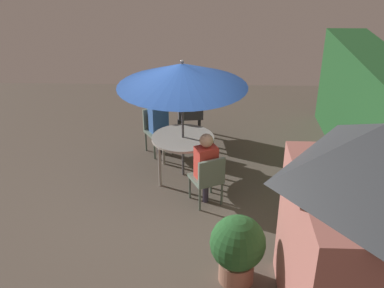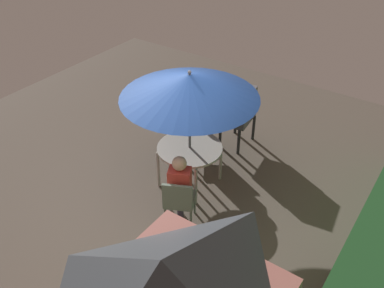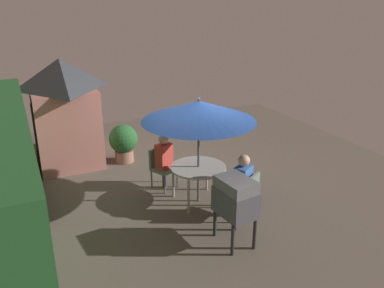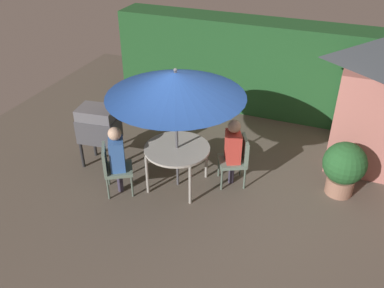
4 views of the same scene
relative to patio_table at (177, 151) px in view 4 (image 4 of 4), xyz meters
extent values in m
plane|color=brown|center=(0.61, -0.05, -0.71)|extent=(11.00, 11.00, 0.00)
cube|color=#1E4C23|center=(0.61, 3.45, 0.34)|extent=(6.77, 0.86, 2.09)
cylinder|color=#B2ADA3|center=(0.00, 0.00, 0.05)|extent=(1.12, 1.12, 0.04)
cylinder|color=gray|center=(-0.39, -0.39, -0.34)|extent=(0.05, 0.05, 0.74)
cylinder|color=gray|center=(0.39, -0.39, -0.34)|extent=(0.05, 0.05, 0.74)
cylinder|color=gray|center=(-0.39, 0.39, -0.34)|extent=(0.05, 0.05, 0.74)
cylinder|color=gray|center=(0.39, 0.39, -0.34)|extent=(0.05, 0.05, 0.74)
cylinder|color=#4C4C51|center=(0.00, 0.00, 0.36)|extent=(0.04, 0.04, 2.13)
cone|color=navy|center=(0.00, 0.00, 1.23)|extent=(2.22, 2.22, 0.39)
sphere|color=#4C4C51|center=(0.00, 0.00, 1.46)|extent=(0.06, 0.06, 0.06)
cube|color=#47474C|center=(-1.57, 0.07, 0.07)|extent=(0.76, 0.58, 0.45)
cube|color=slate|center=(-1.57, 0.07, 0.39)|extent=(0.72, 0.55, 0.20)
cylinder|color=#262628|center=(-1.88, -0.14, -0.43)|extent=(0.06, 0.06, 0.55)
cylinder|color=#262628|center=(-1.26, -0.14, -0.43)|extent=(0.06, 0.06, 0.55)
cylinder|color=#262628|center=(-1.88, 0.28, -0.43)|extent=(0.06, 0.06, 0.55)
cylinder|color=#262628|center=(-1.26, 0.28, -0.43)|extent=(0.06, 0.06, 0.55)
cube|color=slate|center=(0.86, 0.41, -0.26)|extent=(0.61, 0.61, 0.06)
cube|color=slate|center=(1.05, 0.50, -0.03)|extent=(0.24, 0.44, 0.45)
cylinder|color=#516155|center=(1.13, 0.32, -0.48)|extent=(0.04, 0.04, 0.45)
cylinder|color=#516155|center=(0.96, 0.68, -0.48)|extent=(0.04, 0.04, 0.45)
cylinder|color=#516155|center=(0.77, 0.15, -0.48)|extent=(0.04, 0.04, 0.45)
cylinder|color=#516155|center=(0.59, 0.51, -0.48)|extent=(0.04, 0.04, 0.45)
cube|color=slate|center=(-0.86, -0.52, -0.26)|extent=(0.63, 0.63, 0.06)
cube|color=slate|center=(-1.04, -0.63, -0.03)|extent=(0.28, 0.42, 0.45)
cylinder|color=#516155|center=(-1.14, -0.45, -0.48)|extent=(0.04, 0.04, 0.45)
cylinder|color=#516155|center=(-0.93, -0.80, -0.48)|extent=(0.04, 0.04, 0.45)
cylinder|color=#516155|center=(-0.79, -0.25, -0.48)|extent=(0.04, 0.04, 0.45)
cylinder|color=#516155|center=(-0.59, -0.59, -0.48)|extent=(0.04, 0.04, 0.45)
cylinder|color=#936651|center=(2.68, 0.82, -0.56)|extent=(0.47, 0.47, 0.31)
sphere|color=#235628|center=(2.68, 0.82, -0.10)|extent=(0.72, 0.72, 0.72)
cube|color=#CC3D33|center=(0.86, 0.41, 0.05)|extent=(0.36, 0.41, 0.55)
sphere|color=tan|center=(0.86, 0.41, 0.44)|extent=(0.22, 0.22, 0.22)
cylinder|color=#383347|center=(0.86, 0.41, -0.47)|extent=(0.10, 0.10, 0.48)
cube|color=#3866B2|center=(-0.86, -0.52, 0.05)|extent=(0.38, 0.42, 0.55)
sphere|color=tan|center=(-0.86, -0.52, 0.44)|extent=(0.22, 0.22, 0.22)
cylinder|color=#383347|center=(-0.86, -0.52, -0.47)|extent=(0.10, 0.10, 0.48)
camera|label=1|loc=(7.32, 0.36, 3.70)|focal=42.96mm
camera|label=2|loc=(4.81, 3.35, 4.20)|focal=39.48mm
camera|label=3|loc=(-6.57, 3.15, 3.29)|focal=37.09mm
camera|label=4|loc=(2.37, -5.33, 3.78)|focal=38.33mm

